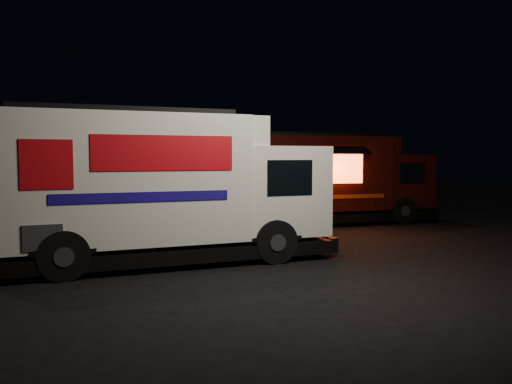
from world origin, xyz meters
name	(u,v)px	position (x,y,z in m)	size (l,w,h in m)	color
ground	(270,252)	(0.00, 0.00, 0.00)	(80.00, 80.00, 0.00)	black
white_truck	(169,187)	(-2.58, 0.51, 1.76)	(7.77, 2.65, 3.52)	white
red_truck	(339,179)	(5.60, 3.32, 1.66)	(7.13, 2.62, 3.32)	#330E09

